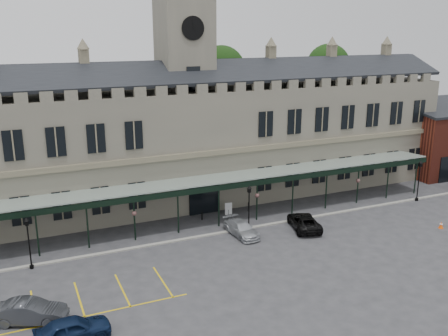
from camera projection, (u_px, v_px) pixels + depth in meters
name	position (u px, v px, depth m)	size (l,w,h in m)	color
ground	(254.00, 257.00, 40.70)	(140.00, 140.00, 0.00)	#303033
station_building	(187.00, 141.00, 52.97)	(60.00, 10.36, 17.30)	#5F5C4F
clock_tower	(185.00, 77.00, 51.24)	(5.60, 5.60, 24.80)	#5F5C4F
canopy	(218.00, 201.00, 46.62)	(50.00, 4.10, 4.30)	#8C9E93
brick_annex	(444.00, 140.00, 64.17)	(12.40, 8.36, 9.23)	maroon
kerb	(226.00, 232.00, 45.53)	(60.00, 0.40, 0.12)	gray
parking_markings	(80.00, 302.00, 33.95)	(16.00, 6.00, 0.01)	gold
tree_behind_mid	(221.00, 71.00, 62.36)	(6.00, 6.00, 16.00)	#332314
tree_behind_right	(328.00, 67.00, 68.55)	(6.00, 6.00, 16.00)	#332314
lamp_post_left	(28.00, 239.00, 38.06)	(0.40, 0.40, 4.23)	black
lamp_post_mid	(249.00, 204.00, 45.01)	(0.42, 0.42, 4.47)	black
lamp_post_right	(419.00, 177.00, 53.23)	(0.43, 0.43, 4.51)	black
traffic_cone	(441.00, 225.00, 46.43)	(0.40, 0.40, 0.64)	#FC5207
sign_board	(228.00, 209.00, 49.76)	(0.73, 0.14, 1.25)	black
bollard_left	(202.00, 216.00, 48.48)	(0.15, 0.15, 0.82)	black
bollard_right	(249.00, 206.00, 50.92)	(0.15, 0.15, 0.87)	black
car_left_a	(73.00, 329.00, 29.61)	(1.81, 4.49, 1.53)	#0C1B39
car_left_b	(30.00, 312.00, 31.45)	(1.58, 4.53, 1.49)	#313438
car_taxi	(241.00, 229.00, 44.76)	(1.79, 4.40, 1.28)	#A7AAAF
car_van	(304.00, 222.00, 46.26)	(2.27, 4.93, 1.37)	black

